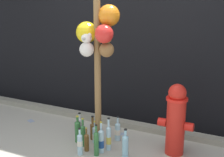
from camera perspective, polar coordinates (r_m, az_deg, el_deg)
ground_plane at (r=3.99m, az=-3.87°, el=-13.43°), size 14.00×14.00×0.00m
building_wall at (r=4.69m, az=3.91°, el=12.99°), size 10.00×0.20×3.45m
curb_strip at (r=4.75m, az=1.91°, el=-7.95°), size 8.00×0.12×0.08m
memorial_post at (r=3.73m, az=-2.49°, el=10.39°), size 0.63×0.38×2.70m
fire_hydrant at (r=3.92m, az=11.24°, el=-7.06°), size 0.42×0.26×0.88m
bottle_0 at (r=4.43m, az=-5.72°, el=-8.34°), size 0.07×0.07×0.33m
bottle_1 at (r=4.04m, az=-4.53°, el=-11.09°), size 0.06×0.06×0.31m
bottle_2 at (r=3.88m, az=2.37°, el=-11.71°), size 0.07×0.07×0.36m
bottle_3 at (r=4.24m, az=-2.99°, el=-9.82°), size 0.08×0.08×0.30m
bottle_4 at (r=4.26m, az=-6.09°, el=-9.17°), size 0.08×0.08×0.36m
bottle_5 at (r=4.15m, az=-5.15°, el=-9.89°), size 0.06×0.06×0.38m
bottle_6 at (r=3.91m, az=-2.80°, el=-11.29°), size 0.06×0.06×0.40m
bottle_7 at (r=4.29m, az=1.01°, el=-9.26°), size 0.07×0.07×0.34m
bottle_8 at (r=4.32m, az=-3.43°, el=-9.10°), size 0.07×0.07×0.33m
bottle_9 at (r=3.98m, az=-1.94°, el=-11.02°), size 0.07×0.07×0.40m
bottle_10 at (r=4.03m, az=-0.59°, el=-10.44°), size 0.06×0.06×0.42m
bottle_11 at (r=3.95m, az=-5.70°, el=-11.39°), size 0.07×0.07×0.34m
litter_0 at (r=4.51m, az=1.89°, el=-9.76°), size 0.11×0.11×0.01m
litter_1 at (r=5.08m, az=-14.19°, el=-7.27°), size 0.14×0.12×0.01m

